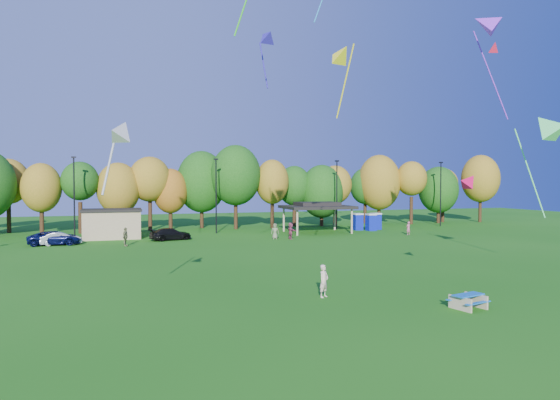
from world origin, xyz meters
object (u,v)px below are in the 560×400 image
object	(u,v)px
car_c	(55,238)
car_d	(171,234)
porta_potties	(368,222)
picnic_table	(468,300)
car_b	(60,239)
kite_flyer	(324,281)

from	to	relation	value
car_c	car_d	xyz separation A→B (m)	(11.27, 0.75, -0.04)
porta_potties	picnic_table	distance (m)	40.45
porta_potties	car_b	bearing A→B (deg)	-172.83
car_c	car_d	world-z (taller)	car_c
car_b	car_d	size ratio (longest dim) A/B	0.86
kite_flyer	car_c	bearing A→B (deg)	87.05
kite_flyer	car_d	size ratio (longest dim) A/B	0.39
car_c	porta_potties	bearing A→B (deg)	-82.62
picnic_table	car_d	distance (m)	35.80
car_b	car_c	size ratio (longest dim) A/B	0.78
car_b	car_c	bearing A→B (deg)	62.47
car_b	car_d	bearing A→B (deg)	-98.44
porta_potties	picnic_table	xyz separation A→B (m)	(-14.52, -37.75, -0.69)
kite_flyer	car_c	distance (m)	33.29
car_c	car_d	bearing A→B (deg)	-85.70
picnic_table	car_c	bearing A→B (deg)	110.63
car_c	picnic_table	bearing A→B (deg)	-145.68
car_b	car_c	distance (m)	0.52
picnic_table	car_c	size ratio (longest dim) A/B	0.38
kite_flyer	car_d	world-z (taller)	kite_flyer
kite_flyer	car_c	size ratio (longest dim) A/B	0.35
porta_potties	car_c	distance (m)	37.10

